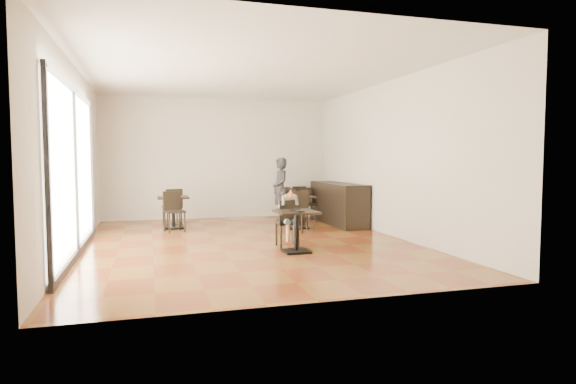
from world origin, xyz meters
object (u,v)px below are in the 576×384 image
object	(u,v)px
cafe_table_mid	(297,212)
cafe_table_back	(298,206)
chair_mid_b	(305,211)
cafe_table_left	(173,212)
adult_patron	(280,189)
chair_left_a	(172,207)
child_chair	(287,223)
chair_mid_a	(290,206)
child_table	(296,232)
chair_left_b	(175,212)
chair_back_b	(308,205)
chair_back_a	(297,202)
child	(287,217)

from	to	relation	value
cafe_table_mid	cafe_table_back	xyz separation A→B (m)	(0.51, 1.61, -0.02)
chair_mid_b	cafe_table_left	bearing A→B (deg)	141.17
cafe_table_mid	cafe_table_left	distance (m)	2.84
adult_patron	chair_left_a	world-z (taller)	adult_patron
child_chair	chair_mid_a	xyz separation A→B (m)	(0.86, 2.71, 0.02)
child_table	chair_mid_b	distance (m)	2.33
chair_mid_b	chair_left_b	xyz separation A→B (m)	(-2.73, 0.78, -0.01)
child_table	cafe_table_mid	distance (m)	2.84
cafe_table_back	chair_left_b	world-z (taller)	chair_left_b
cafe_table_left	chair_mid_a	xyz separation A→B (m)	(2.73, -0.23, 0.08)
chair_back_b	chair_mid_a	bearing A→B (deg)	-144.21
child_table	chair_back_b	world-z (taller)	chair_back_b
chair_left_a	chair_back_b	size ratio (longest dim) A/B	1.03
cafe_table_back	chair_left_a	world-z (taller)	chair_left_a
cafe_table_back	chair_left_b	xyz separation A→B (m)	(-3.24, -1.37, 0.09)
child_table	cafe_table_mid	size ratio (longest dim) A/B	0.95
cafe_table_back	chair_left_b	distance (m)	3.52
cafe_table_mid	chair_mid_a	bearing A→B (deg)	90.00
chair_mid_a	chair_back_a	bearing A→B (deg)	-125.79
chair_left_a	child	bearing A→B (deg)	103.37
chair_mid_a	cafe_table_left	bearing A→B (deg)	-17.69
cafe_table_back	chair_back_b	distance (m)	0.56
cafe_table_mid	chair_mid_b	world-z (taller)	chair_mid_b
cafe_table_left	child_chair	bearing A→B (deg)	-57.56
child_chair	chair_left_a	world-z (taller)	chair_left_a
child_table	chair_mid_b	world-z (taller)	chair_mid_b
child_chair	chair_mid_a	world-z (taller)	chair_mid_a
chair_mid_a	chair_left_a	size ratio (longest dim) A/B	1.02
chair_left_b	chair_back_b	world-z (taller)	chair_left_b
chair_mid_b	chair_left_a	world-z (taller)	chair_mid_b
chair_mid_b	child_chair	bearing A→B (deg)	-130.86
adult_patron	chair_left_b	bearing A→B (deg)	-72.31
cafe_table_back	chair_back_b	bearing A→B (deg)	-80.03
child_chair	child	world-z (taller)	child
chair_left_a	chair_back_b	world-z (taller)	chair_left_a
chair_left_b	child_table	bearing A→B (deg)	-72.36
chair_mid_a	chair_mid_b	size ratio (longest dim) A/B	1.00
chair_back_b	cafe_table_back	bearing A→B (deg)	95.89
child_chair	chair_back_b	xyz separation A→B (m)	(1.47, 3.22, -0.00)
cafe_table_back	chair_mid_a	distance (m)	1.18
chair_back_b	chair_mid_b	bearing A→B (deg)	-114.77
chair_mid_b	chair_back_a	world-z (taller)	chair_mid_b
adult_patron	chair_back_a	size ratio (longest dim) A/B	1.90
adult_patron	chair_mid_a	xyz separation A→B (m)	(0.04, -0.76, -0.36)
chair_left_a	chair_left_b	bearing A→B (deg)	75.20
child	cafe_table_back	world-z (taller)	child
chair_left_b	chair_mid_b	bearing A→B (deg)	-30.81
chair_mid_a	chair_back_b	xyz separation A→B (m)	(0.61, 0.51, -0.02)
chair_back_a	chair_mid_a	bearing A→B (deg)	62.92
cafe_table_mid	chair_mid_b	size ratio (longest dim) A/B	0.83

